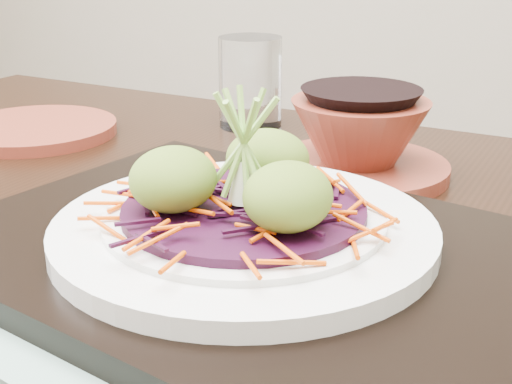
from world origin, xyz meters
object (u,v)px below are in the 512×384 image
at_px(serving_tray, 244,252).
at_px(terracotta_bowl_set, 359,142).
at_px(terracotta_side_plate, 35,129).
at_px(dining_table, 212,368).
at_px(white_plate, 244,228).
at_px(water_glass, 250,82).

height_order(serving_tray, terracotta_bowl_set, terracotta_bowl_set).
bearing_deg(serving_tray, terracotta_bowl_set, 98.50).
bearing_deg(terracotta_side_plate, serving_tray, -30.89).
relative_size(dining_table, serving_tray, 3.25).
height_order(terracotta_side_plate, terracotta_bowl_set, terracotta_bowl_set).
bearing_deg(serving_tray, white_plate, 102.71).
bearing_deg(terracotta_side_plate, dining_table, -31.42).
relative_size(serving_tray, water_glass, 3.84).
xyz_separation_m(dining_table, serving_tray, (0.04, -0.02, 0.11)).
height_order(dining_table, water_glass, water_glass).
distance_m(dining_table, white_plate, 0.14).
bearing_deg(serving_tray, terracotta_side_plate, 161.82).
bearing_deg(white_plate, serving_tray, -90.00).
relative_size(terracotta_side_plate, terracotta_bowl_set, 0.92).
xyz_separation_m(white_plate, terracotta_bowl_set, (0.02, 0.22, 0.00)).
bearing_deg(white_plate, water_glass, 113.20).
bearing_deg(terracotta_bowl_set, white_plate, -94.20).
xyz_separation_m(serving_tray, terracotta_side_plate, (-0.35, 0.21, -0.01)).
bearing_deg(terracotta_side_plate, water_glass, 32.29).
xyz_separation_m(dining_table, terracotta_bowl_set, (0.05, 0.20, 0.13)).
distance_m(dining_table, water_glass, 0.37).
bearing_deg(water_glass, white_plate, -66.80).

